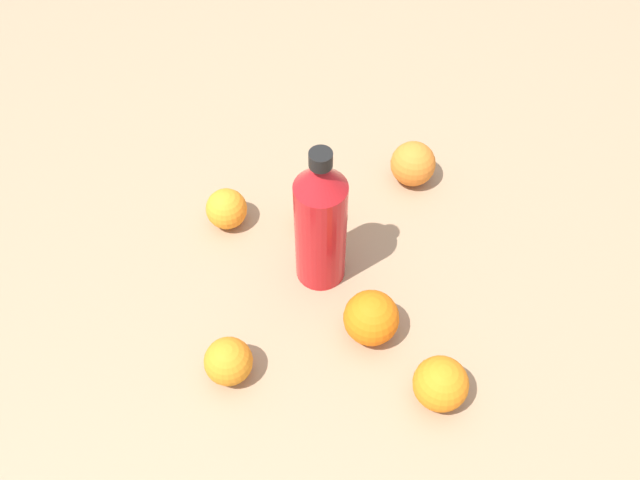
# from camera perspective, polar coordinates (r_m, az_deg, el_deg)

# --- Properties ---
(ground_plane) EXTENTS (2.40, 2.40, 0.00)m
(ground_plane) POSITION_cam_1_polar(r_m,az_deg,el_deg) (1.08, -0.29, -4.13)
(ground_plane) COLOR #9E7F60
(water_bottle) EXTENTS (0.08, 0.08, 0.26)m
(water_bottle) POSITION_cam_1_polar(r_m,az_deg,el_deg) (1.00, -0.00, 1.49)
(water_bottle) COLOR red
(water_bottle) RESTS_ON ground_plane
(orange_0) EXTENTS (0.07, 0.07, 0.07)m
(orange_0) POSITION_cam_1_polar(r_m,az_deg,el_deg) (1.13, -0.33, 2.51)
(orange_0) COLOR orange
(orange_0) RESTS_ON ground_plane
(orange_1) EXTENTS (0.07, 0.07, 0.07)m
(orange_1) POSITION_cam_1_polar(r_m,az_deg,el_deg) (0.99, -7.56, -9.89)
(orange_1) COLOR orange
(orange_1) RESTS_ON ground_plane
(orange_2) EXTENTS (0.07, 0.07, 0.07)m
(orange_2) POSITION_cam_1_polar(r_m,az_deg,el_deg) (1.14, -7.72, 2.56)
(orange_2) COLOR orange
(orange_2) RESTS_ON ground_plane
(orange_3) EXTENTS (0.08, 0.08, 0.08)m
(orange_3) POSITION_cam_1_polar(r_m,az_deg,el_deg) (1.20, 7.67, 6.25)
(orange_3) COLOR orange
(orange_3) RESTS_ON ground_plane
(orange_4) EXTENTS (0.08, 0.08, 0.08)m
(orange_4) POSITION_cam_1_polar(r_m,az_deg,el_deg) (0.97, 9.92, -11.60)
(orange_4) COLOR orange
(orange_4) RESTS_ON ground_plane
(orange_5) EXTENTS (0.08, 0.08, 0.08)m
(orange_5) POSITION_cam_1_polar(r_m,az_deg,el_deg) (1.01, 4.25, -6.42)
(orange_5) COLOR orange
(orange_5) RESTS_ON ground_plane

